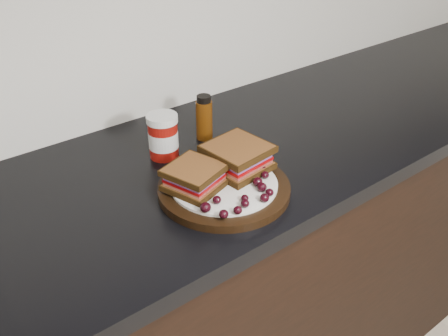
% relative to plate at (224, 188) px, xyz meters
% --- Properties ---
extents(countertop, '(3.98, 0.60, 0.04)m').
position_rel_plate_xyz_m(countertop, '(-0.19, 0.12, -0.03)').
color(countertop, black).
rests_on(countertop, base_cabinets).
extents(plate, '(0.28, 0.28, 0.02)m').
position_rel_plate_xyz_m(plate, '(0.00, 0.00, 0.00)').
color(plate, black).
rests_on(plate, countertop).
extents(sandwich_left, '(0.13, 0.13, 0.05)m').
position_rel_plate_xyz_m(sandwich_left, '(-0.06, 0.02, 0.04)').
color(sandwich_left, brown).
rests_on(sandwich_left, plate).
extents(sandwich_right, '(0.14, 0.14, 0.06)m').
position_rel_plate_xyz_m(sandwich_right, '(0.06, 0.03, 0.04)').
color(sandwich_right, brown).
rests_on(sandwich_right, plate).
extents(grape_0, '(0.02, 0.02, 0.02)m').
position_rel_plate_xyz_m(grape_0, '(-0.09, -0.06, 0.03)').
color(grape_0, black).
rests_on(grape_0, plate).
extents(grape_1, '(0.02, 0.02, 0.02)m').
position_rel_plate_xyz_m(grape_1, '(-0.06, -0.05, 0.02)').
color(grape_1, black).
rests_on(grape_1, plate).
extents(grape_2, '(0.02, 0.02, 0.02)m').
position_rel_plate_xyz_m(grape_2, '(-0.07, -0.09, 0.02)').
color(grape_2, black).
rests_on(grape_2, plate).
extents(grape_3, '(0.02, 0.02, 0.02)m').
position_rel_plate_xyz_m(grape_3, '(-0.05, -0.10, 0.02)').
color(grape_3, black).
rests_on(grape_3, plate).
extents(grape_4, '(0.02, 0.02, 0.02)m').
position_rel_plate_xyz_m(grape_4, '(-0.02, -0.09, 0.02)').
color(grape_4, black).
rests_on(grape_4, plate).
extents(grape_5, '(0.02, 0.02, 0.01)m').
position_rel_plate_xyz_m(grape_5, '(-0.01, -0.08, 0.02)').
color(grape_5, black).
rests_on(grape_5, plate).
extents(grape_6, '(0.02, 0.02, 0.02)m').
position_rel_plate_xyz_m(grape_6, '(0.02, -0.10, 0.02)').
color(grape_6, black).
rests_on(grape_6, plate).
extents(grape_7, '(0.02, 0.02, 0.02)m').
position_rel_plate_xyz_m(grape_7, '(0.04, -0.09, 0.02)').
color(grape_7, black).
rests_on(grape_7, plate).
extents(grape_8, '(0.02, 0.02, 0.02)m').
position_rel_plate_xyz_m(grape_8, '(0.04, -0.07, 0.02)').
color(grape_8, black).
rests_on(grape_8, plate).
extents(grape_9, '(0.02, 0.02, 0.02)m').
position_rel_plate_xyz_m(grape_9, '(0.05, -0.05, 0.02)').
color(grape_9, black).
rests_on(grape_9, plate).
extents(grape_10, '(0.02, 0.02, 0.02)m').
position_rel_plate_xyz_m(grape_10, '(0.08, -0.04, 0.02)').
color(grape_10, black).
rests_on(grape_10, plate).
extents(grape_11, '(0.02, 0.02, 0.02)m').
position_rel_plate_xyz_m(grape_11, '(0.07, -0.02, 0.02)').
color(grape_11, black).
rests_on(grape_11, plate).
extents(grape_12, '(0.02, 0.02, 0.02)m').
position_rel_plate_xyz_m(grape_12, '(0.09, -0.02, 0.02)').
color(grape_12, black).
rests_on(grape_12, plate).
extents(grape_13, '(0.02, 0.02, 0.02)m').
position_rel_plate_xyz_m(grape_13, '(0.08, 0.02, 0.02)').
color(grape_13, black).
rests_on(grape_13, plate).
extents(grape_14, '(0.02, 0.02, 0.02)m').
position_rel_plate_xyz_m(grape_14, '(0.07, 0.04, 0.02)').
color(grape_14, black).
rests_on(grape_14, plate).
extents(grape_15, '(0.02, 0.02, 0.02)m').
position_rel_plate_xyz_m(grape_15, '(0.05, 0.02, 0.02)').
color(grape_15, black).
rests_on(grape_15, plate).
extents(grape_16, '(0.02, 0.02, 0.02)m').
position_rel_plate_xyz_m(grape_16, '(-0.06, 0.05, 0.02)').
color(grape_16, black).
rests_on(grape_16, plate).
extents(grape_17, '(0.02, 0.02, 0.02)m').
position_rel_plate_xyz_m(grape_17, '(-0.07, 0.03, 0.03)').
color(grape_17, black).
rests_on(grape_17, plate).
extents(grape_18, '(0.02, 0.02, 0.02)m').
position_rel_plate_xyz_m(grape_18, '(-0.09, 0.02, 0.02)').
color(grape_18, black).
rests_on(grape_18, plate).
extents(grape_19, '(0.02, 0.02, 0.02)m').
position_rel_plate_xyz_m(grape_19, '(-0.08, 0.01, 0.02)').
color(grape_19, black).
rests_on(grape_19, plate).
extents(grape_20, '(0.02, 0.02, 0.02)m').
position_rel_plate_xyz_m(grape_20, '(-0.07, -0.02, 0.02)').
color(grape_20, black).
rests_on(grape_20, plate).
extents(grape_21, '(0.02, 0.02, 0.02)m').
position_rel_plate_xyz_m(grape_21, '(-0.04, 0.04, 0.02)').
color(grape_21, black).
rests_on(grape_21, plate).
extents(grape_22, '(0.02, 0.02, 0.02)m').
position_rel_plate_xyz_m(grape_22, '(-0.06, 0.02, 0.02)').
color(grape_22, black).
rests_on(grape_22, plate).
extents(grape_23, '(0.02, 0.02, 0.02)m').
position_rel_plate_xyz_m(grape_23, '(-0.09, 0.01, 0.02)').
color(grape_23, black).
rests_on(grape_23, plate).
extents(condiment_jar, '(0.09, 0.09, 0.11)m').
position_rel_plate_xyz_m(condiment_jar, '(-0.02, 0.21, 0.04)').
color(condiment_jar, maroon).
rests_on(condiment_jar, countertop).
extents(oil_bottle, '(0.05, 0.05, 0.12)m').
position_rel_plate_xyz_m(oil_bottle, '(0.11, 0.22, 0.05)').
color(oil_bottle, '#4B2507').
rests_on(oil_bottle, countertop).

